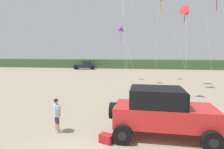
# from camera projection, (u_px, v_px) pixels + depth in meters

# --- Properties ---
(dune_ridge) EXTENTS (90.00, 7.30, 2.11)m
(dune_ridge) POSITION_uv_depth(u_px,v_px,m) (125.00, 63.00, 47.57)
(dune_ridge) COLOR #426038
(dune_ridge) RESTS_ON ground_plane
(jeep) EXTENTS (4.87, 2.44, 2.26)m
(jeep) POSITION_uv_depth(u_px,v_px,m) (162.00, 111.00, 8.48)
(jeep) COLOR red
(jeep) RESTS_ON ground_plane
(person_watching) EXTENTS (0.47, 0.49, 1.67)m
(person_watching) POSITION_uv_depth(u_px,v_px,m) (57.00, 113.00, 9.00)
(person_watching) COLOR tan
(person_watching) RESTS_ON ground_plane
(cooler_box) EXTENTS (0.65, 0.54, 0.38)m
(cooler_box) POSITION_uv_depth(u_px,v_px,m) (106.00, 138.00, 8.01)
(cooler_box) COLOR #B21E23
(cooler_box) RESTS_ON ground_plane
(distant_pickup) EXTENTS (4.81, 2.92, 1.98)m
(distant_pickup) POSITION_uv_depth(u_px,v_px,m) (85.00, 65.00, 42.97)
(distant_pickup) COLOR #1E232D
(distant_pickup) RESTS_ON ground_plane
(kite_yellow_diamond) EXTENTS (1.59, 6.33, 8.62)m
(kite_yellow_diamond) POSITION_uv_depth(u_px,v_px,m) (186.00, 13.00, 19.02)
(kite_yellow_diamond) COLOR red
(kite_yellow_diamond) RESTS_ON ground_plane
(kite_orange_streamer) EXTENTS (3.14, 6.39, 7.27)m
(kite_orange_streamer) POSITION_uv_depth(u_px,v_px,m) (122.00, 30.00, 25.35)
(kite_orange_streamer) COLOR purple
(kite_orange_streamer) RESTS_ON ground_plane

